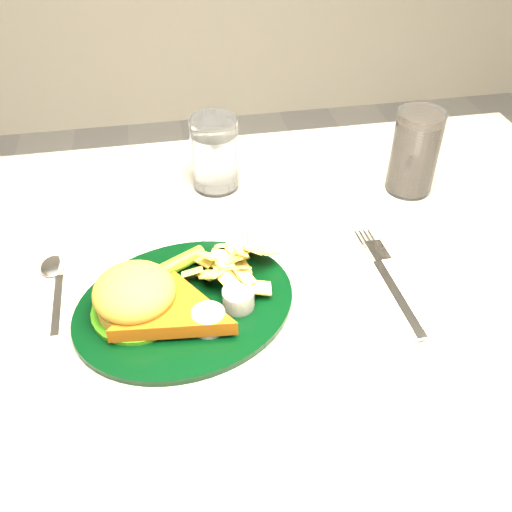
{
  "coord_description": "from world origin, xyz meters",
  "views": [
    {
      "loc": [
        -0.1,
        -0.59,
        1.28
      ],
      "look_at": [
        0.0,
        -0.02,
        0.8
      ],
      "focal_mm": 40.0,
      "sensor_mm": 36.0,
      "label": 1
    }
  ],
  "objects_px": {
    "table": "(251,426)",
    "water_glass": "(215,154)",
    "fork_napkin": "(395,292)",
    "dinner_plate": "(184,289)",
    "cola_glass": "(415,152)"
  },
  "relations": [
    {
      "from": "dinner_plate",
      "to": "cola_glass",
      "type": "distance_m",
      "value": 0.45
    },
    {
      "from": "table",
      "to": "dinner_plate",
      "type": "distance_m",
      "value": 0.42
    },
    {
      "from": "table",
      "to": "fork_napkin",
      "type": "height_order",
      "value": "fork_napkin"
    },
    {
      "from": "dinner_plate",
      "to": "water_glass",
      "type": "height_order",
      "value": "water_glass"
    },
    {
      "from": "dinner_plate",
      "to": "cola_glass",
      "type": "relative_size",
      "value": 2.1
    },
    {
      "from": "dinner_plate",
      "to": "fork_napkin",
      "type": "xyz_separation_m",
      "value": [
        0.28,
        -0.03,
        -0.03
      ]
    },
    {
      "from": "fork_napkin",
      "to": "table",
      "type": "bearing_deg",
      "value": 153.99
    },
    {
      "from": "water_glass",
      "to": "cola_glass",
      "type": "bearing_deg",
      "value": -12.33
    },
    {
      "from": "table",
      "to": "water_glass",
      "type": "height_order",
      "value": "water_glass"
    },
    {
      "from": "table",
      "to": "dinner_plate",
      "type": "xyz_separation_m",
      "value": [
        -0.09,
        -0.05,
        0.41
      ]
    },
    {
      "from": "cola_glass",
      "to": "fork_napkin",
      "type": "height_order",
      "value": "cola_glass"
    },
    {
      "from": "table",
      "to": "cola_glass",
      "type": "relative_size",
      "value": 8.57
    },
    {
      "from": "dinner_plate",
      "to": "water_glass",
      "type": "distance_m",
      "value": 0.3
    },
    {
      "from": "table",
      "to": "dinner_plate",
      "type": "relative_size",
      "value": 4.09
    },
    {
      "from": "water_glass",
      "to": "dinner_plate",
      "type": "bearing_deg",
      "value": -105.41
    }
  ]
}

